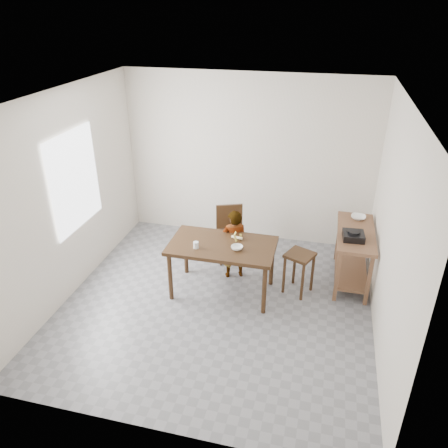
% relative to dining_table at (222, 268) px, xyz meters
% --- Properties ---
extents(floor, '(4.00, 4.00, 0.04)m').
position_rel_dining_table_xyz_m(floor, '(0.00, -0.30, -0.40)').
color(floor, slate).
rests_on(floor, ground).
extents(ceiling, '(4.00, 4.00, 0.04)m').
position_rel_dining_table_xyz_m(ceiling, '(0.00, -0.30, 2.35)').
color(ceiling, white).
rests_on(ceiling, wall_back).
extents(wall_back, '(4.00, 0.04, 2.70)m').
position_rel_dining_table_xyz_m(wall_back, '(0.00, 1.72, 0.98)').
color(wall_back, silver).
rests_on(wall_back, ground).
extents(wall_front, '(4.00, 0.04, 2.70)m').
position_rel_dining_table_xyz_m(wall_front, '(0.00, -2.32, 0.98)').
color(wall_front, silver).
rests_on(wall_front, ground).
extents(wall_left, '(0.04, 4.00, 2.70)m').
position_rel_dining_table_xyz_m(wall_left, '(-2.02, -0.30, 0.98)').
color(wall_left, silver).
rests_on(wall_left, ground).
extents(wall_right, '(0.04, 4.00, 2.70)m').
position_rel_dining_table_xyz_m(wall_right, '(2.02, -0.30, 0.98)').
color(wall_right, silver).
rests_on(wall_right, ground).
extents(window_pane, '(0.02, 1.10, 1.30)m').
position_rel_dining_table_xyz_m(window_pane, '(-1.97, -0.10, 1.12)').
color(window_pane, white).
rests_on(window_pane, wall_left).
extents(dining_table, '(1.40, 0.80, 0.75)m').
position_rel_dining_table_xyz_m(dining_table, '(0.00, 0.00, 0.00)').
color(dining_table, '#372211').
rests_on(dining_table, floor).
extents(prep_counter, '(0.50, 1.20, 0.80)m').
position_rel_dining_table_xyz_m(prep_counter, '(1.72, 0.70, 0.03)').
color(prep_counter, brown).
rests_on(prep_counter, floor).
extents(child, '(0.45, 0.39, 1.05)m').
position_rel_dining_table_xyz_m(child, '(0.07, 0.41, 0.15)').
color(child, white).
rests_on(child, floor).
extents(dining_chair, '(0.53, 0.53, 0.84)m').
position_rel_dining_table_xyz_m(dining_chair, '(-0.08, 0.86, 0.05)').
color(dining_chair, '#372211').
rests_on(dining_chair, floor).
extents(stool, '(0.45, 0.45, 0.60)m').
position_rel_dining_table_xyz_m(stool, '(1.01, 0.24, -0.07)').
color(stool, '#372211').
rests_on(stool, floor).
extents(glass_tumbler, '(0.08, 0.08, 0.09)m').
position_rel_dining_table_xyz_m(glass_tumbler, '(-0.31, -0.17, 0.42)').
color(glass_tumbler, white).
rests_on(glass_tumbler, dining_table).
extents(small_bowl, '(0.17, 0.17, 0.05)m').
position_rel_dining_table_xyz_m(small_bowl, '(0.22, -0.08, 0.40)').
color(small_bowl, white).
rests_on(small_bowl, dining_table).
extents(banana, '(0.21, 0.17, 0.06)m').
position_rel_dining_table_xyz_m(banana, '(0.16, 0.18, 0.41)').
color(banana, '#FCE854').
rests_on(banana, dining_table).
extents(serving_bowl, '(0.22, 0.22, 0.05)m').
position_rel_dining_table_xyz_m(serving_bowl, '(1.75, 1.10, 0.45)').
color(serving_bowl, white).
rests_on(serving_bowl, prep_counter).
extents(gas_burner, '(0.30, 0.30, 0.09)m').
position_rel_dining_table_xyz_m(gas_burner, '(1.67, 0.47, 0.47)').
color(gas_burner, black).
rests_on(gas_burner, prep_counter).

